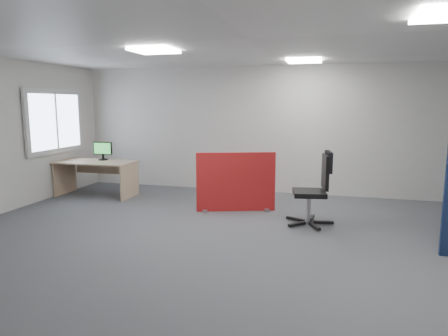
% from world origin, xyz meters
% --- Properties ---
extents(floor, '(9.00, 9.00, 0.00)m').
position_xyz_m(floor, '(0.00, 0.00, 0.00)').
color(floor, '#54565B').
rests_on(floor, ground).
extents(ceiling, '(9.00, 7.00, 0.02)m').
position_xyz_m(ceiling, '(0.00, 0.00, 2.70)').
color(ceiling, white).
rests_on(ceiling, wall_back).
extents(wall_back, '(9.00, 0.02, 2.70)m').
position_xyz_m(wall_back, '(0.00, 3.50, 1.35)').
color(wall_back, silver).
rests_on(wall_back, floor).
extents(wall_front, '(9.00, 0.02, 2.70)m').
position_xyz_m(wall_front, '(0.00, -3.50, 1.35)').
color(wall_front, silver).
rests_on(wall_front, floor).
extents(window, '(0.06, 1.70, 1.30)m').
position_xyz_m(window, '(-4.44, 2.00, 1.55)').
color(window, white).
rests_on(window, wall_left).
extents(ceiling_lights, '(4.10, 4.10, 0.04)m').
position_xyz_m(ceiling_lights, '(0.33, 0.67, 2.67)').
color(ceiling_lights, white).
rests_on(ceiling_lights, ceiling).
extents(red_divider, '(1.35, 0.50, 1.06)m').
position_xyz_m(red_divider, '(-0.58, 1.78, 0.52)').
color(red_divider, '#AB161C').
rests_on(red_divider, floor).
extents(second_desk, '(1.60, 0.80, 0.73)m').
position_xyz_m(second_desk, '(-3.68, 2.24, 0.55)').
color(second_desk, tan).
rests_on(second_desk, floor).
extents(monitor_second, '(0.42, 0.19, 0.38)m').
position_xyz_m(monitor_second, '(-3.62, 2.39, 0.94)').
color(monitor_second, black).
rests_on(monitor_second, second_desk).
extents(office_chair, '(0.76, 0.76, 1.16)m').
position_xyz_m(office_chair, '(0.85, 1.30, 0.66)').
color(office_chair, black).
rests_on(office_chair, floor).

